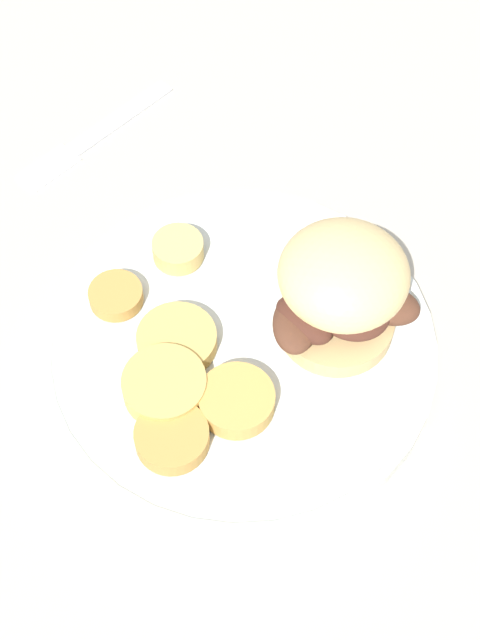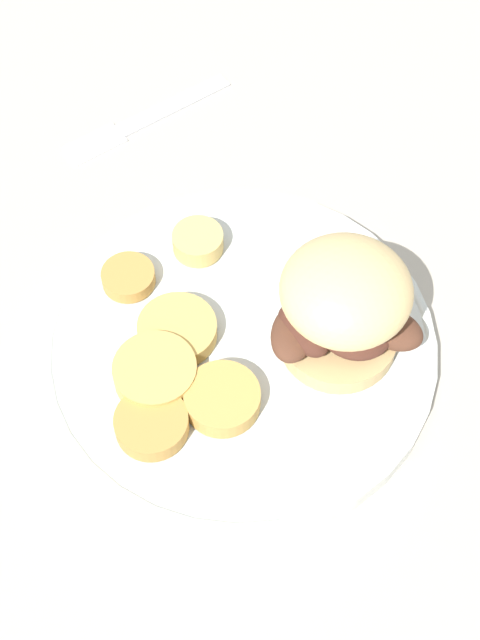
# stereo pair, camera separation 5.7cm
# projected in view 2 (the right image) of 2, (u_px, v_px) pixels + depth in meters

# --- Properties ---
(ground_plane) EXTENTS (4.00, 4.00, 0.00)m
(ground_plane) POSITION_uv_depth(u_px,v_px,m) (240.00, 354.00, 0.61)
(ground_plane) COLOR #B2A899
(dinner_plate) EXTENTS (0.27, 0.27, 0.02)m
(dinner_plate) POSITION_uv_depth(u_px,v_px,m) (240.00, 346.00, 0.60)
(dinner_plate) COLOR silver
(dinner_plate) RESTS_ON ground_plane
(sandwich) EXTENTS (0.08, 0.11, 0.09)m
(sandwich) POSITION_uv_depth(u_px,v_px,m) (342.00, 308.00, 0.56)
(sandwich) COLOR tan
(sandwich) RESTS_ON dinner_plate
(potato_round_0) EXTENTS (0.04, 0.04, 0.01)m
(potato_round_0) POSITION_uv_depth(u_px,v_px,m) (128.00, 277.00, 0.62)
(potato_round_0) COLOR #BC8942
(potato_round_0) RESTS_ON dinner_plate
(potato_round_1) EXTENTS (0.05, 0.05, 0.01)m
(potato_round_1) POSITION_uv_depth(u_px,v_px,m) (152.00, 424.00, 0.56)
(potato_round_1) COLOR #BC8942
(potato_round_1) RESTS_ON dinner_plate
(potato_round_2) EXTENTS (0.05, 0.05, 0.01)m
(potato_round_2) POSITION_uv_depth(u_px,v_px,m) (222.00, 399.00, 0.57)
(potato_round_2) COLOR tan
(potato_round_2) RESTS_ON dinner_plate
(potato_round_3) EXTENTS (0.04, 0.04, 0.01)m
(potato_round_3) POSITION_uv_depth(u_px,v_px,m) (197.00, 242.00, 0.63)
(potato_round_3) COLOR #DBB766
(potato_round_3) RESTS_ON dinner_plate
(potato_round_4) EXTENTS (0.05, 0.05, 0.01)m
(potato_round_4) POSITION_uv_depth(u_px,v_px,m) (177.00, 330.00, 0.59)
(potato_round_4) COLOR tan
(potato_round_4) RESTS_ON dinner_plate
(potato_round_5) EXTENTS (0.05, 0.05, 0.02)m
(potato_round_5) POSITION_uv_depth(u_px,v_px,m) (155.00, 373.00, 0.57)
(potato_round_5) COLOR tan
(potato_round_5) RESTS_ON dinner_plate
(fork) EXTENTS (0.06, 0.15, 0.00)m
(fork) POSITION_uv_depth(u_px,v_px,m) (147.00, 118.00, 0.73)
(fork) COLOR silver
(fork) RESTS_ON ground_plane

